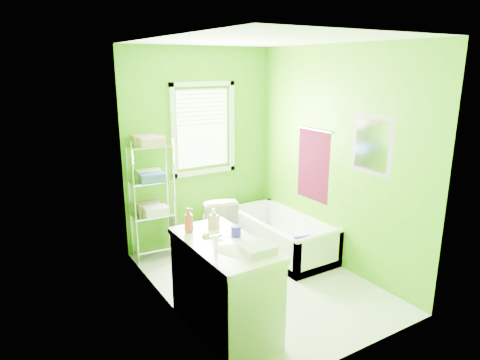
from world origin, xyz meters
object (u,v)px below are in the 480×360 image
bathtub (282,241)px  toilet (217,222)px  vanity (225,283)px  wire_shelf_unit (152,185)px

bathtub → toilet: 0.89m
bathtub → toilet: bearing=142.3°
vanity → toilet: bearing=63.7°
toilet → wire_shelf_unit: (-0.78, 0.21, 0.56)m
bathtub → wire_shelf_unit: (-1.46, 0.74, 0.79)m
bathtub → toilet: (-0.68, 0.52, 0.22)m
bathtub → wire_shelf_unit: wire_shelf_unit is taller
toilet → vanity: size_ratio=0.66×
bathtub → vanity: 1.84m
toilet → wire_shelf_unit: bearing=2.4°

